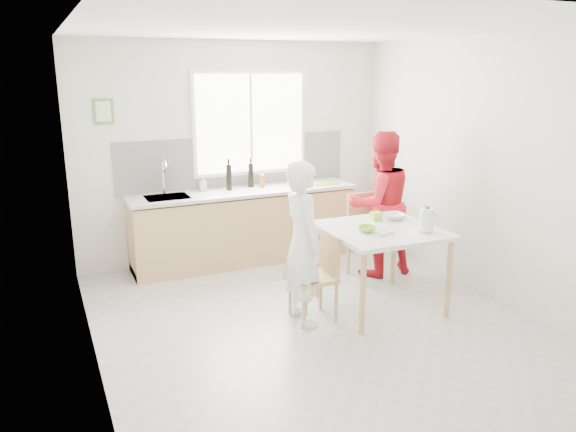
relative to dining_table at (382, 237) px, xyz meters
name	(u,v)px	position (x,y,z in m)	size (l,w,h in m)	color
ground	(315,322)	(-0.76, -0.06, -0.75)	(4.50, 4.50, 0.00)	#B7B7B2
room_shell	(318,152)	(-0.76, -0.06, 0.90)	(4.50, 4.50, 4.50)	silver
window	(250,123)	(-0.56, 2.16, 0.95)	(1.50, 0.06, 1.30)	white
backsplash	(236,162)	(-0.76, 2.18, 0.48)	(3.00, 0.02, 0.65)	white
picture_frame	(103,111)	(-2.31, 2.17, 1.15)	(0.22, 0.03, 0.28)	#559242
kitchen_counter	(245,229)	(-0.77, 1.89, -0.33)	(2.84, 0.64, 1.37)	tan
dining_table	(382,237)	(0.00, 0.00, 0.00)	(1.11, 1.11, 0.83)	silver
chair_left	(319,273)	(-0.69, 0.02, -0.28)	(0.40, 0.40, 0.85)	tan
chair_far	(369,232)	(0.37, 0.81, -0.21)	(0.46, 0.46, 0.97)	tan
person_white	(303,243)	(-0.86, 0.02, 0.04)	(0.57, 0.38, 1.57)	white
person_red	(379,204)	(0.52, 0.83, 0.10)	(0.82, 0.64, 1.69)	red
bowl_green	(367,229)	(-0.20, -0.04, 0.11)	(0.18, 0.18, 0.06)	#8AC72E
bowl_white	(394,216)	(0.31, 0.24, 0.12)	(0.24, 0.24, 0.06)	silver
milk_jug	(427,219)	(0.32, -0.29, 0.21)	(0.19, 0.13, 0.24)	white
green_box	(376,216)	(0.11, 0.28, 0.13)	(0.10, 0.10, 0.09)	#95C62D
spoon	(387,234)	(-0.09, -0.22, 0.10)	(0.01, 0.01, 0.16)	#A5A5AA
cutting_board	(322,183)	(0.29, 1.83, 0.18)	(0.35, 0.25, 0.01)	#98C92E
wine_bottle_a	(229,177)	(-0.94, 1.94, 0.33)	(0.07, 0.07, 0.32)	black
wine_bottle_b	(251,175)	(-0.62, 2.02, 0.32)	(0.07, 0.07, 0.30)	black
jar_amber	(262,181)	(-0.50, 1.94, 0.25)	(0.06, 0.06, 0.16)	#975921
soap_bottle	(203,183)	(-1.23, 2.05, 0.26)	(0.08, 0.08, 0.18)	#999999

